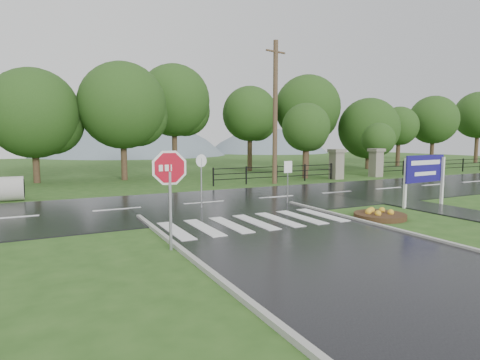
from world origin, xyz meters
TOP-DOWN VIEW (x-y plane):
  - ground at (0.00, 0.00)m, footprint 120.00×120.00m
  - main_road at (0.00, 10.00)m, footprint 90.00×8.00m
  - walkway at (8.50, 4.00)m, footprint 2.20×11.00m
  - crosswalk at (0.00, 5.00)m, footprint 6.50×2.80m
  - pillar_west at (13.00, 16.00)m, footprint 1.00×1.00m
  - pillar_east at (17.00, 16.00)m, footprint 1.00×1.00m
  - fence_west at (7.75, 16.00)m, footprint 9.58×0.08m
  - fence_east at (27.75, 16.00)m, footprint 20.58×0.08m
  - hills at (3.49, 65.00)m, footprint 102.00×48.00m
  - treeline at (1.00, 24.00)m, footprint 83.20×5.20m
  - stop_sign at (-3.74, 3.05)m, footprint 1.30×0.16m
  - estate_billboard at (8.60, 4.80)m, footprint 2.65×0.30m
  - flower_bed at (4.74, 3.65)m, footprint 1.96×1.96m
  - reg_sign_small at (3.41, 8.06)m, footprint 0.45×0.06m
  - reg_sign_round at (-0.63, 8.73)m, footprint 0.54×0.16m
  - utility_pole_east at (7.27, 15.50)m, footprint 1.66×0.46m
  - entrance_tree_left at (11.25, 17.50)m, footprint 3.64×3.64m
  - entrance_tree_right at (18.71, 17.50)m, footprint 2.76×2.76m

SIDE VIEW (x-z plane):
  - hills at x=3.49m, z-range -39.54..8.46m
  - ground at x=0.00m, z-range 0.00..0.00m
  - main_road at x=0.00m, z-range -0.02..0.02m
  - walkway at x=8.50m, z-range -0.02..0.02m
  - treeline at x=1.00m, z-range -5.00..5.00m
  - crosswalk at x=0.00m, z-range 0.05..0.07m
  - flower_bed at x=4.74m, z-range -0.05..0.34m
  - fence_west at x=7.75m, z-range 0.12..1.32m
  - fence_east at x=27.75m, z-range 0.14..1.34m
  - pillar_west at x=13.00m, z-range 0.06..2.30m
  - pillar_east at x=17.00m, z-range 0.06..2.30m
  - reg_sign_small at x=3.41m, z-range 0.43..2.45m
  - reg_sign_round at x=-0.63m, z-range 0.30..2.68m
  - estate_billboard at x=8.60m, z-range 0.44..2.76m
  - stop_sign at x=-3.74m, z-range 0.56..3.50m
  - entrance_tree_right at x=18.71m, z-range 0.75..5.09m
  - entrance_tree_left at x=11.25m, z-range 0.99..6.69m
  - utility_pole_east at x=7.27m, z-range 0.08..9.50m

